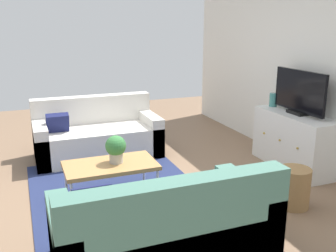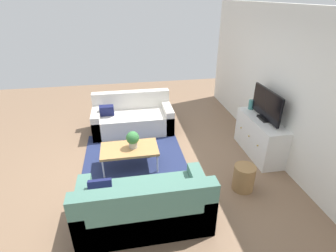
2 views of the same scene
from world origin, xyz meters
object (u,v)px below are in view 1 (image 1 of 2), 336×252
object	(u,v)px
couch_left_side	(96,136)
coffee_table	(110,166)
couch_right_side	(166,233)
tv_console	(294,141)
wicker_basket	(294,188)
potted_plant	(116,148)
glass_vase	(273,100)
flat_screen_tv	(299,93)

from	to	relation	value
couch_left_side	coffee_table	distance (m)	1.50
couch_right_side	tv_console	xyz separation A→B (m)	(-1.41, 2.37, 0.09)
tv_console	wicker_basket	size ratio (longest dim) A/B	2.92
couch_right_side	wicker_basket	size ratio (longest dim) A/B	4.10
potted_plant	glass_vase	size ratio (longest dim) A/B	1.63
coffee_table	glass_vase	bearing A→B (deg)	102.05
wicker_basket	glass_vase	bearing A→B (deg)	152.94
tv_console	potted_plant	bearing A→B (deg)	-89.60
coffee_table	potted_plant	bearing A→B (deg)	97.82
tv_console	flat_screen_tv	size ratio (longest dim) A/B	1.36
coffee_table	potted_plant	world-z (taller)	potted_plant
couch_left_side	glass_vase	distance (m)	2.62
couch_left_side	coffee_table	size ratio (longest dim) A/B	1.75
glass_vase	wicker_basket	distance (m)	1.74
couch_right_side	wicker_basket	distance (m)	1.70
couch_right_side	wicker_basket	bearing A→B (deg)	105.97
potted_plant	glass_vase	bearing A→B (deg)	102.17
tv_console	glass_vase	distance (m)	0.69
coffee_table	tv_console	bearing A→B (deg)	90.62
couch_right_side	potted_plant	bearing A→B (deg)	-177.52
couch_left_side	glass_vase	size ratio (longest dim) A/B	9.20
wicker_basket	couch_right_side	bearing A→B (deg)	-74.03
potted_plant	flat_screen_tv	xyz separation A→B (m)	(-0.02, 2.45, 0.45)
couch_right_side	coffee_table	xyz separation A→B (m)	(-1.38, -0.13, 0.09)
tv_console	wicker_basket	distance (m)	1.21
coffee_table	flat_screen_tv	bearing A→B (deg)	90.61
coffee_table	flat_screen_tv	xyz separation A→B (m)	(-0.03, 2.53, 0.65)
tv_console	glass_vase	bearing A→B (deg)	179.99
coffee_table	tv_console	xyz separation A→B (m)	(-0.03, 2.51, -0.00)
couch_right_side	tv_console	size ratio (longest dim) A/B	1.40
coffee_table	glass_vase	xyz separation A→B (m)	(-0.53, 2.51, 0.46)
potted_plant	flat_screen_tv	bearing A→B (deg)	90.40
tv_console	flat_screen_tv	xyz separation A→B (m)	(-0.00, 0.02, 0.66)
potted_plant	coffee_table	bearing A→B (deg)	-82.18
tv_console	couch_right_side	bearing A→B (deg)	-59.34
couch_right_side	potted_plant	size ratio (longest dim) A/B	5.66
coffee_table	potted_plant	size ratio (longest dim) A/B	3.24
couch_left_side	tv_console	bearing A→B (deg)	58.35
glass_vase	wicker_basket	size ratio (longest dim) A/B	0.45
couch_right_side	potted_plant	xyz separation A→B (m)	(-1.39, -0.06, 0.29)
couch_left_side	glass_vase	xyz separation A→B (m)	(0.96, 2.37, 0.55)
tv_console	glass_vase	size ratio (longest dim) A/B	6.56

